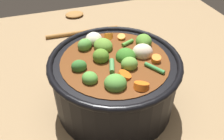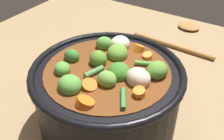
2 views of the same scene
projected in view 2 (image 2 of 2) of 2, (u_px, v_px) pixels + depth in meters
name	position (u px, v px, depth m)	size (l,w,h in m)	color
ground_plane	(108.00, 120.00, 0.55)	(1.10, 1.10, 0.00)	#8C704C
cooking_pot	(108.00, 94.00, 0.51)	(0.28, 0.28, 0.15)	black
wooden_spoon	(182.00, 34.00, 0.84)	(0.25, 0.18, 0.01)	olive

